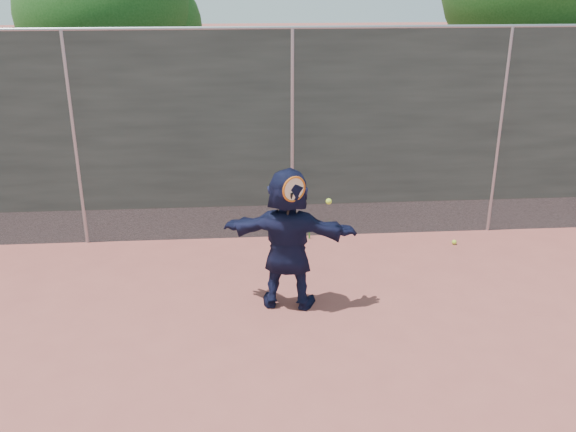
{
  "coord_description": "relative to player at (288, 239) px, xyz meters",
  "views": [
    {
      "loc": [
        -0.73,
        -5.28,
        3.79
      ],
      "look_at": [
        -0.22,
        1.45,
        1.13
      ],
      "focal_mm": 40.0,
      "sensor_mm": 36.0,
      "label": 1
    }
  ],
  "objects": [
    {
      "name": "ground",
      "position": [
        0.22,
        -1.45,
        -0.85
      ],
      "size": [
        80.0,
        80.0,
        0.0
      ],
      "primitive_type": "plane",
      "color": "#9E4C42",
      "rests_on": "ground"
    },
    {
      "name": "player",
      "position": [
        0.0,
        0.0,
        0.0
      ],
      "size": [
        1.64,
        0.81,
        1.69
      ],
      "primitive_type": "imported",
      "rotation": [
        0.0,
        0.0,
        2.93
      ],
      "color": "black",
      "rests_on": "ground"
    },
    {
      "name": "ball_ground",
      "position": [
        2.54,
        1.55,
        -0.81
      ],
      "size": [
        0.07,
        0.07,
        0.07
      ],
      "primitive_type": "sphere",
      "color": "#BCE031",
      "rests_on": "ground"
    },
    {
      "name": "fence",
      "position": [
        0.22,
        2.05,
        0.74
      ],
      "size": [
        20.0,
        0.06,
        3.03
      ],
      "color": "#38423D",
      "rests_on": "ground"
    },
    {
      "name": "swing_action",
      "position": [
        0.09,
        -0.19,
        0.64
      ],
      "size": [
        0.56,
        0.2,
        0.51
      ],
      "color": "#C45912",
      "rests_on": "ground"
    },
    {
      "name": "tree_left",
      "position": [
        -2.63,
        5.1,
        2.09
      ],
      "size": [
        3.15,
        3.0,
        4.53
      ],
      "color": "#382314",
      "rests_on": "ground"
    },
    {
      "name": "weed_clump",
      "position": [
        0.51,
        1.93,
        -0.71
      ],
      "size": [
        0.68,
        0.07,
        0.3
      ],
      "color": "#387226",
      "rests_on": "ground"
    }
  ]
}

